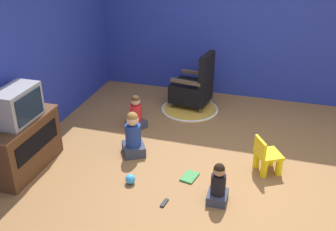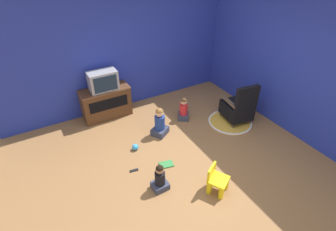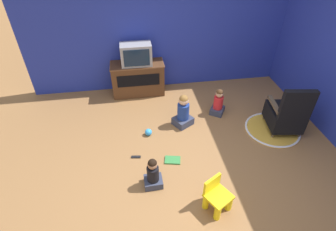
% 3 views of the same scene
% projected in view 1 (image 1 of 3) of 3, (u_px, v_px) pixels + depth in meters
% --- Properties ---
extents(ground_plane, '(30.00, 30.00, 0.00)m').
position_uv_depth(ground_plane, '(210.00, 163.00, 5.22)').
color(ground_plane, olive).
extents(wall_back, '(5.47, 0.12, 2.90)m').
position_uv_depth(wall_back, '(12.00, 47.00, 5.00)').
color(wall_back, '#23339E').
rests_on(wall_back, ground_plane).
extents(wall_right, '(0.12, 5.63, 2.90)m').
position_uv_depth(wall_right, '(253.00, 16.00, 6.59)').
color(wall_right, '#23339E').
rests_on(wall_right, ground_plane).
extents(tv_cabinet, '(1.09, 0.47, 0.70)m').
position_uv_depth(tv_cabinet, '(23.00, 144.00, 4.95)').
color(tv_cabinet, '#4C2D19').
rests_on(tv_cabinet, ground_plane).
extents(television, '(0.61, 0.35, 0.43)m').
position_uv_depth(television, '(17.00, 105.00, 4.70)').
color(television, '#939399').
rests_on(television, tv_cabinet).
extents(black_armchair, '(0.62, 0.70, 0.96)m').
position_uv_depth(black_armchair, '(194.00, 87.00, 6.65)').
color(black_armchair, brown).
rests_on(black_armchair, ground_plane).
extents(yellow_kid_chair, '(0.41, 0.40, 0.47)m').
position_uv_depth(yellow_kid_chair, '(267.00, 158.00, 4.97)').
color(yellow_kid_chair, yellow).
rests_on(yellow_kid_chair, ground_plane).
extents(play_mat, '(0.97, 0.97, 0.04)m').
position_uv_depth(play_mat, '(190.00, 109.00, 6.67)').
color(play_mat, gold).
rests_on(play_mat, ground_plane).
extents(child_watching_left, '(0.42, 0.41, 0.63)m').
position_uv_depth(child_watching_left, '(133.00, 136.00, 5.31)').
color(child_watching_left, '#33384C').
rests_on(child_watching_left, ground_plane).
extents(child_watching_center, '(0.35, 0.36, 0.53)m').
position_uv_depth(child_watching_center, '(136.00, 114.00, 6.02)').
color(child_watching_center, '#33384C').
rests_on(child_watching_center, ground_plane).
extents(child_watching_right, '(0.26, 0.23, 0.51)m').
position_uv_depth(child_watching_right, '(218.00, 185.00, 4.42)').
color(child_watching_right, '#33384C').
rests_on(child_watching_right, ground_plane).
extents(toy_ball, '(0.12, 0.12, 0.12)m').
position_uv_depth(toy_ball, '(130.00, 179.00, 4.79)').
color(toy_ball, '#3399E5').
rests_on(toy_ball, ground_plane).
extents(book, '(0.28, 0.21, 0.02)m').
position_uv_depth(book, '(190.00, 177.00, 4.92)').
color(book, '#337F3D').
rests_on(book, ground_plane).
extents(remote_control, '(0.15, 0.07, 0.02)m').
position_uv_depth(remote_control, '(164.00, 203.00, 4.47)').
color(remote_control, black).
rests_on(remote_control, ground_plane).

